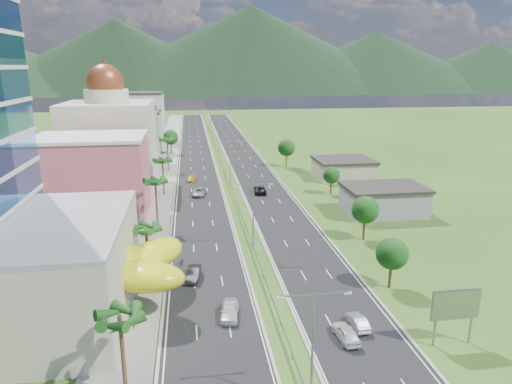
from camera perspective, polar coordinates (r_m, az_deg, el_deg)
name	(u,v)px	position (r m, az deg, el deg)	size (l,w,h in m)	color
ground	(263,278)	(63.70, 0.92, -10.74)	(500.00, 500.00, 0.00)	#2D5119
road_left	(196,156)	(149.09, -7.50, 4.46)	(11.00, 260.00, 0.04)	black
road_right	(242,155)	(150.02, -1.75, 4.65)	(11.00, 260.00, 0.04)	black
sidewalk_left	(166,157)	(149.28, -11.16, 4.33)	(7.00, 260.00, 0.12)	gray
median_guardrail	(223,165)	(131.64, -4.09, 3.36)	(0.10, 216.06, 0.76)	gray
streetlight_median_a	(313,339)	(39.10, 7.12, -17.81)	(6.04, 0.25, 11.00)	gray
streetlight_median_b	(253,210)	(70.37, -0.36, -2.22)	(6.04, 0.25, 11.00)	gray
streetlight_median_c	(230,159)	(108.93, -3.27, 4.12)	(6.04, 0.25, 11.00)	gray
streetlight_median_d	(218,133)	(153.19, -4.79, 7.38)	(6.04, 0.25, 11.00)	gray
streetlight_median_e	(211,118)	(197.78, -5.64, 9.18)	(6.04, 0.25, 11.00)	gray
lime_canopy	(104,266)	(58.28, -18.42, -8.77)	(18.00, 15.00, 7.40)	#BFCA13
pink_shophouse	(93,178)	(92.70, -19.75, 1.68)	(20.00, 15.00, 15.00)	#C3505C
domed_building	(110,139)	(114.21, -17.76, 6.28)	(20.00, 20.00, 28.70)	beige
midrise_grey	(129,138)	(139.02, -15.65, 6.57)	(16.00, 15.00, 16.00)	gray
midrise_beige	(137,132)	(160.86, -14.67, 7.23)	(16.00, 15.00, 13.00)	#B0AA91
midrise_white	(143,118)	(183.28, -13.98, 9.02)	(16.00, 15.00, 18.00)	silver
billboard	(455,306)	(52.21, 23.67, -12.95)	(5.20, 0.35, 6.20)	gray
shed_near	(383,201)	(93.12, 15.65, -1.10)	(15.00, 10.00, 5.00)	gray
shed_far	(343,169)	(120.93, 10.86, 2.80)	(14.00, 12.00, 4.40)	#B0AA91
palm_tree_a	(120,321)	(40.34, -16.65, -15.14)	(3.60, 3.60, 9.10)	#47301C
palm_tree_b	(146,231)	(62.40, -13.60, -4.72)	(3.60, 3.60, 8.10)	#47301C
palm_tree_c	(155,183)	(81.07, -12.47, 1.08)	(3.60, 3.60, 9.60)	#47301C
palm_tree_d	(162,162)	(103.66, -11.61, 3.69)	(3.60, 3.60, 8.60)	#47301C
palm_tree_e	(167,141)	(128.10, -11.06, 6.28)	(3.60, 3.60, 9.40)	#47301C
leafy_tree_lfar	(171,137)	(153.21, -10.62, 6.73)	(4.90, 4.90, 8.05)	#47301C
leafy_tree_ra	(392,254)	(61.85, 16.64, -7.40)	(4.20, 4.20, 6.90)	#47301C
leafy_tree_rb	(365,210)	(77.48, 13.50, -2.21)	(4.55, 4.55, 7.47)	#47301C
leafy_tree_rc	(331,175)	(104.09, 9.41, 2.06)	(3.85, 3.85, 6.33)	#47301C
leafy_tree_rd	(286,148)	(131.26, 3.83, 5.54)	(4.90, 4.90, 8.05)	#47301C
mountain_ridge	(252,93)	(511.89, -0.52, 12.31)	(860.00, 140.00, 90.00)	black
car_white_near_left	(230,311)	(54.51, -3.32, -14.57)	(1.94, 4.82, 1.64)	silver
car_dark_left	(193,274)	(63.70, -7.83, -10.07)	(1.67, 4.78, 1.58)	black
car_silver_mid_left	(199,192)	(103.26, -7.15, 0.02)	(2.67, 5.80, 1.61)	#929399
car_yellow_far_left	(191,179)	(116.39, -8.08, 1.66)	(1.76, 4.33, 1.26)	#BF9716
car_white_near_right	(346,333)	(51.49, 11.17, -16.88)	(1.85, 4.61, 1.57)	silver
car_silver_right	(358,322)	(53.86, 12.59, -15.53)	(1.45, 4.16, 1.37)	#9D9FA4
car_dark_far_right	(259,189)	(104.44, 0.44, 0.32)	(2.66, 5.78, 1.61)	black
motorcycle	(182,261)	(68.33, -9.27, -8.45)	(0.59, 1.94, 1.24)	black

